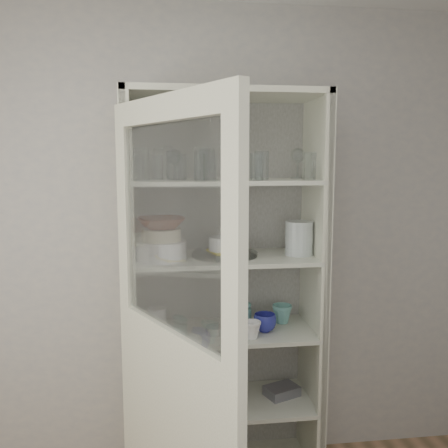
% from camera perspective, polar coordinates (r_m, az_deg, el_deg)
% --- Properties ---
extents(wall_back, '(3.60, 0.02, 2.60)m').
position_cam_1_polar(wall_back, '(2.68, -4.86, -2.20)').
color(wall_back, '#ABABAA').
rests_on(wall_back, ground).
extents(pantry_cabinet, '(1.00, 0.45, 2.10)m').
position_cam_1_polar(pantry_cabinet, '(2.63, -0.18, -10.47)').
color(pantry_cabinet, beige).
rests_on(pantry_cabinet, floor).
extents(cupboard_door, '(0.46, 0.81, 2.00)m').
position_cam_1_polar(cupboard_door, '(2.00, -6.19, -18.64)').
color(cupboard_door, beige).
rests_on(cupboard_door, floor).
extents(tumbler_0, '(0.10, 0.10, 0.16)m').
position_cam_1_polar(tumbler_0, '(2.28, -9.91, 7.08)').
color(tumbler_0, silver).
rests_on(tumbler_0, shelf_glass).
extents(tumbler_1, '(0.10, 0.10, 0.16)m').
position_cam_1_polar(tumbler_1, '(2.31, -2.65, 7.20)').
color(tumbler_1, silver).
rests_on(tumbler_1, shelf_glass).
extents(tumbler_2, '(0.06, 0.06, 0.13)m').
position_cam_1_polar(tumbler_2, '(2.29, -5.38, 6.82)').
color(tumbler_2, silver).
rests_on(tumbler_2, shelf_glass).
extents(tumbler_3, '(0.08, 0.08, 0.13)m').
position_cam_1_polar(tumbler_3, '(2.26, -1.72, 6.82)').
color(tumbler_3, silver).
rests_on(tumbler_3, shelf_glass).
extents(tumbler_4, '(0.09, 0.09, 0.14)m').
position_cam_1_polar(tumbler_4, '(2.36, 4.54, 7.02)').
color(tumbler_4, silver).
rests_on(tumbler_4, shelf_glass).
extents(tumbler_5, '(0.08, 0.08, 0.13)m').
position_cam_1_polar(tumbler_5, '(2.32, 3.96, 6.87)').
color(tumbler_5, silver).
rests_on(tumbler_5, shelf_glass).
extents(tumbler_6, '(0.09, 0.09, 0.14)m').
position_cam_1_polar(tumbler_6, '(2.40, 10.21, 6.87)').
color(tumbler_6, silver).
rests_on(tumbler_6, shelf_glass).
extents(tumbler_7, '(0.08, 0.08, 0.12)m').
position_cam_1_polar(tumbler_7, '(2.42, -8.08, 6.78)').
color(tumbler_7, silver).
rests_on(tumbler_7, shelf_glass).
extents(tumbler_8, '(0.08, 0.08, 0.14)m').
position_cam_1_polar(tumbler_8, '(2.43, -6.09, 7.04)').
color(tumbler_8, silver).
rests_on(tumbler_8, shelf_glass).
extents(tumbler_9, '(0.07, 0.07, 0.13)m').
position_cam_1_polar(tumbler_9, '(2.43, -5.23, 6.84)').
color(tumbler_9, silver).
rests_on(tumbler_9, shelf_glass).
extents(tumbler_10, '(0.10, 0.10, 0.15)m').
position_cam_1_polar(tumbler_10, '(2.41, -2.03, 7.20)').
color(tumbler_10, silver).
rests_on(tumbler_10, shelf_glass).
extents(goblet_0, '(0.07, 0.07, 0.17)m').
position_cam_1_polar(goblet_0, '(2.50, -5.88, 7.33)').
color(goblet_0, silver).
rests_on(goblet_0, shelf_glass).
extents(goblet_1, '(0.08, 0.08, 0.19)m').
position_cam_1_polar(goblet_1, '(2.55, 0.81, 7.62)').
color(goblet_1, silver).
rests_on(goblet_1, shelf_glass).
extents(goblet_2, '(0.07, 0.07, 0.15)m').
position_cam_1_polar(goblet_2, '(2.54, 1.70, 7.21)').
color(goblet_2, silver).
rests_on(goblet_2, shelf_glass).
extents(goblet_3, '(0.08, 0.08, 0.18)m').
position_cam_1_polar(goblet_3, '(2.59, 8.85, 7.40)').
color(goblet_3, silver).
rests_on(goblet_3, shelf_glass).
extents(plate_stack_front, '(0.25, 0.25, 0.10)m').
position_cam_1_polar(plate_stack_front, '(2.40, -7.53, -3.17)').
color(plate_stack_front, white).
rests_on(plate_stack_front, shelf_plates).
extents(plate_stack_back, '(0.19, 0.19, 0.08)m').
position_cam_1_polar(plate_stack_back, '(2.59, -8.30, -2.52)').
color(plate_stack_back, white).
rests_on(plate_stack_back, shelf_plates).
extents(cream_bowl, '(0.24, 0.24, 0.06)m').
position_cam_1_polar(cream_bowl, '(2.38, -7.56, -1.29)').
color(cream_bowl, beige).
rests_on(cream_bowl, plate_stack_front).
extents(terracotta_bowl, '(0.27, 0.27, 0.06)m').
position_cam_1_polar(terracotta_bowl, '(2.37, -7.59, 0.12)').
color(terracotta_bowl, '#5D281B').
rests_on(terracotta_bowl, cream_bowl).
extents(glass_platter, '(0.46, 0.46, 0.02)m').
position_cam_1_polar(glass_platter, '(2.49, 0.10, -3.62)').
color(glass_platter, silver).
rests_on(glass_platter, shelf_plates).
extents(yellow_trivet, '(0.19, 0.19, 0.01)m').
position_cam_1_polar(yellow_trivet, '(2.48, 0.10, -3.28)').
color(yellow_trivet, yellow).
rests_on(yellow_trivet, glass_platter).
extents(white_ramekin, '(0.18, 0.18, 0.07)m').
position_cam_1_polar(white_ramekin, '(2.48, 0.10, -2.35)').
color(white_ramekin, white).
rests_on(white_ramekin, yellow_trivet).
extents(grey_bowl_stack, '(0.14, 0.14, 0.18)m').
position_cam_1_polar(grey_bowl_stack, '(2.53, 9.01, -1.70)').
color(grey_bowl_stack, silver).
rests_on(grey_bowl_stack, shelf_plates).
extents(mug_blue, '(0.12, 0.12, 0.09)m').
position_cam_1_polar(mug_blue, '(2.56, 4.93, -11.73)').
color(mug_blue, navy).
rests_on(mug_blue, shelf_mugs).
extents(mug_teal, '(0.11, 0.11, 0.10)m').
position_cam_1_polar(mug_teal, '(2.70, 7.00, -10.68)').
color(mug_teal, '#267572').
rests_on(mug_teal, shelf_mugs).
extents(mug_white, '(0.11, 0.11, 0.09)m').
position_cam_1_polar(mug_white, '(2.46, 3.34, -12.59)').
color(mug_white, white).
rests_on(mug_white, shelf_mugs).
extents(teal_jar, '(0.10, 0.10, 0.12)m').
position_cam_1_polar(teal_jar, '(2.63, 2.21, -10.92)').
color(teal_jar, '#267572').
rests_on(teal_jar, shelf_mugs).
extents(measuring_cups, '(0.10, 0.10, 0.04)m').
position_cam_1_polar(measuring_cups, '(2.53, -1.09, -12.63)').
color(measuring_cups, '#BDBDBF').
rests_on(measuring_cups, shelf_mugs).
extents(white_canister, '(0.13, 0.13, 0.12)m').
position_cam_1_polar(white_canister, '(2.60, -8.03, -11.20)').
color(white_canister, white).
rests_on(white_canister, shelf_mugs).
extents(cream_dish, '(0.30, 0.30, 0.07)m').
position_cam_1_polar(cream_dish, '(2.70, -5.57, -20.16)').
color(cream_dish, beige).
rests_on(cream_dish, shelf_bot).
extents(tin_box, '(0.21, 0.18, 0.05)m').
position_cam_1_polar(tin_box, '(2.81, 6.96, -19.30)').
color(tin_box, gray).
rests_on(tin_box, shelf_bot).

